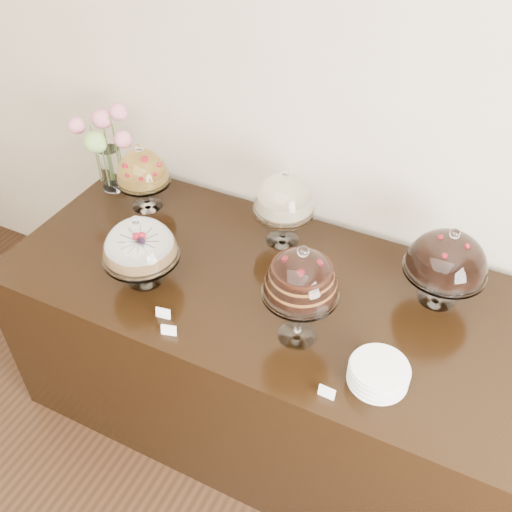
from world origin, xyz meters
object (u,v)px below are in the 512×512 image
at_px(flower_vase, 106,146).
at_px(cake_stand_sugar_sponge, 139,244).
at_px(cake_stand_cheesecake, 284,197).
at_px(display_counter, 261,351).
at_px(cake_stand_dark_choco, 448,257).
at_px(cake_stand_choco_layer, 301,278).
at_px(cake_stand_fruit_tart, 142,170).
at_px(plate_stack, 378,374).

bearing_deg(flower_vase, cake_stand_sugar_sponge, -43.09).
height_order(cake_stand_sugar_sponge, cake_stand_cheesecake, cake_stand_cheesecake).
distance_m(display_counter, cake_stand_dark_choco, 0.99).
bearing_deg(cake_stand_dark_choco, cake_stand_sugar_sponge, -159.26).
bearing_deg(display_counter, cake_stand_sugar_sponge, -155.25).
distance_m(cake_stand_choco_layer, cake_stand_fruit_tart, 1.09).
xyz_separation_m(display_counter, plate_stack, (0.59, -0.28, 0.49)).
height_order(cake_stand_cheesecake, cake_stand_fruit_tart, cake_stand_cheesecake).
height_order(cake_stand_cheesecake, flower_vase, flower_vase).
xyz_separation_m(display_counter, cake_stand_dark_choco, (0.68, 0.22, 0.67)).
height_order(cake_stand_dark_choco, flower_vase, flower_vase).
relative_size(display_counter, cake_stand_cheesecake, 5.77).
bearing_deg(cake_stand_fruit_tart, cake_stand_choco_layer, -24.42).
relative_size(cake_stand_dark_choco, plate_stack, 1.73).
height_order(display_counter, flower_vase, flower_vase).
height_order(display_counter, cake_stand_dark_choco, cake_stand_dark_choco).
height_order(cake_stand_sugar_sponge, cake_stand_choco_layer, cake_stand_choco_layer).
xyz_separation_m(flower_vase, plate_stack, (1.57, -0.58, -0.20)).
bearing_deg(cake_stand_sugar_sponge, display_counter, 24.75).
height_order(flower_vase, plate_stack, flower_vase).
height_order(cake_stand_sugar_sponge, flower_vase, flower_vase).
bearing_deg(plate_stack, display_counter, 154.49).
relative_size(cake_stand_fruit_tart, flower_vase, 0.81).
relative_size(flower_vase, plate_stack, 2.03).
distance_m(cake_stand_sugar_sponge, cake_stand_fruit_tart, 0.54).
xyz_separation_m(cake_stand_choco_layer, cake_stand_dark_choco, (0.43, 0.43, -0.07)).
bearing_deg(cake_stand_cheesecake, cake_stand_choco_layer, -60.24).
height_order(cake_stand_fruit_tart, flower_vase, flower_vase).
xyz_separation_m(cake_stand_sugar_sponge, cake_stand_fruit_tart, (-0.30, 0.45, 0.01)).
height_order(display_counter, cake_stand_fruit_tart, cake_stand_fruit_tart).
bearing_deg(plate_stack, cake_stand_fruit_tart, 158.49).
xyz_separation_m(cake_stand_dark_choco, cake_stand_fruit_tart, (-1.42, 0.02, -0.02)).
relative_size(cake_stand_choco_layer, cake_stand_dark_choco, 1.23).
distance_m(cake_stand_sugar_sponge, cake_stand_dark_choco, 1.20).
bearing_deg(display_counter, flower_vase, 163.09).
relative_size(cake_stand_cheesecake, cake_stand_fruit_tart, 1.12).
bearing_deg(plate_stack, cake_stand_cheesecake, 137.40).
bearing_deg(cake_stand_choco_layer, cake_stand_sugar_sponge, 179.75).
xyz_separation_m(cake_stand_choco_layer, cake_stand_fruit_tart, (-0.99, 0.45, -0.09)).
distance_m(flower_vase, plate_stack, 1.68).
distance_m(cake_stand_fruit_tart, flower_vase, 0.25).
bearing_deg(cake_stand_sugar_sponge, flower_vase, 136.91).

